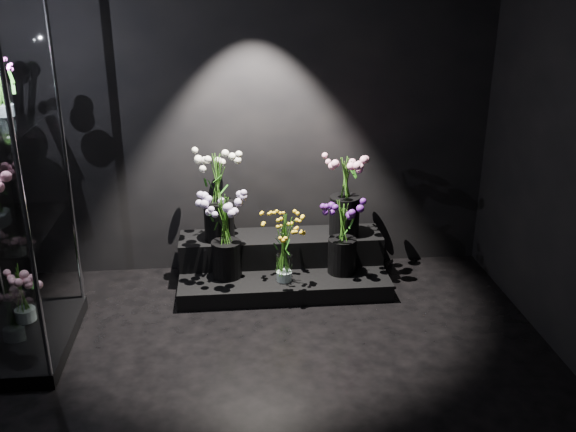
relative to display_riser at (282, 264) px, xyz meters
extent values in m
plane|color=black|center=(-0.21, -1.66, -0.16)|extent=(4.00, 4.00, 0.00)
plane|color=black|center=(-0.21, 0.34, 1.24)|extent=(4.00, 0.00, 4.00)
cube|color=black|center=(0.00, -0.09, -0.09)|extent=(1.70, 0.76, 0.14)
cube|color=black|center=(0.00, 0.10, 0.10)|extent=(1.70, 0.38, 0.24)
cube|color=black|center=(-1.87, -0.84, -0.10)|extent=(0.64, 1.06, 0.11)
cube|color=white|center=(-1.87, -0.84, 0.74)|extent=(0.58, 1.00, 0.01)
cylinder|color=white|center=(-0.01, -0.28, 0.10)|extent=(0.13, 0.13, 0.23)
cylinder|color=black|center=(-0.46, -0.15, 0.14)|extent=(0.24, 0.24, 0.30)
cylinder|color=black|center=(0.48, -0.17, 0.13)|extent=(0.23, 0.23, 0.29)
cylinder|color=black|center=(-0.51, 0.07, 0.39)|extent=(0.25, 0.25, 0.33)
cylinder|color=black|center=(0.53, 0.07, 0.39)|extent=(0.25, 0.25, 0.34)
cylinder|color=white|center=(-1.82, -0.66, 1.54)|extent=(0.12, 0.12, 0.22)
cylinder|color=white|center=(-1.91, -0.66, 0.08)|extent=(0.16, 0.16, 0.26)
camera|label=1|loc=(-0.41, -4.86, 2.33)|focal=40.00mm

